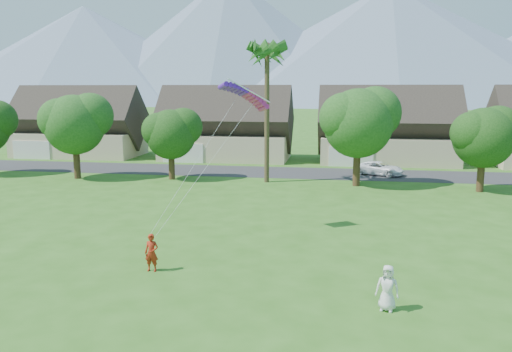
% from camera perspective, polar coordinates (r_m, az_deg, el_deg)
% --- Properties ---
extents(ground, '(500.00, 500.00, 0.00)m').
position_cam_1_polar(ground, '(18.39, -5.20, -17.22)').
color(ground, '#2D6019').
rests_on(ground, ground).
extents(street, '(90.00, 7.00, 0.01)m').
position_cam_1_polar(street, '(50.70, 4.33, 0.39)').
color(street, '#2D2D30').
rests_on(street, ground).
extents(kite_flyer, '(0.65, 0.43, 1.78)m').
position_cam_1_polar(kite_flyer, '(23.87, -11.84, -8.58)').
color(kite_flyer, '#A02512').
rests_on(kite_flyer, ground).
extents(watcher, '(0.98, 0.75, 1.80)m').
position_cam_1_polar(watcher, '(20.10, 14.79, -12.27)').
color(watcher, silver).
rests_on(watcher, ground).
extents(parked_car, '(5.23, 3.93, 1.32)m').
position_cam_1_polar(parked_car, '(50.60, 13.90, 0.85)').
color(parked_car, white).
rests_on(parked_car, ground).
extents(mountain_ridge, '(540.00, 240.00, 70.00)m').
position_cam_1_polar(mountain_ridge, '(276.68, 10.76, 14.04)').
color(mountain_ridge, slate).
rests_on(mountain_ridge, ground).
extents(houses_row, '(72.75, 8.19, 8.86)m').
position_cam_1_polar(houses_row, '(59.15, 5.60, 5.09)').
color(houses_row, beige).
rests_on(houses_row, ground).
extents(tree_row, '(62.27, 6.67, 8.45)m').
position_cam_1_polar(tree_row, '(44.21, 2.25, 5.39)').
color(tree_row, '#47301C').
rests_on(tree_row, ground).
extents(fan_palm, '(3.00, 3.00, 13.80)m').
position_cam_1_polar(fan_palm, '(44.89, 1.28, 14.29)').
color(fan_palm, '#4C3D26').
rests_on(fan_palm, ground).
extents(parafoil_kite, '(3.26, 1.58, 0.50)m').
position_cam_1_polar(parafoil_kite, '(29.06, -1.23, 9.45)').
color(parafoil_kite, '#5717AE').
rests_on(parafoil_kite, ground).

